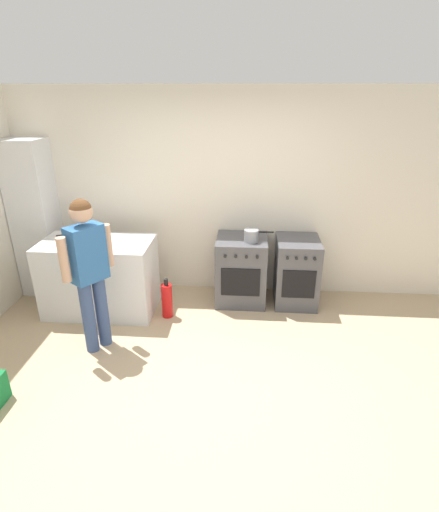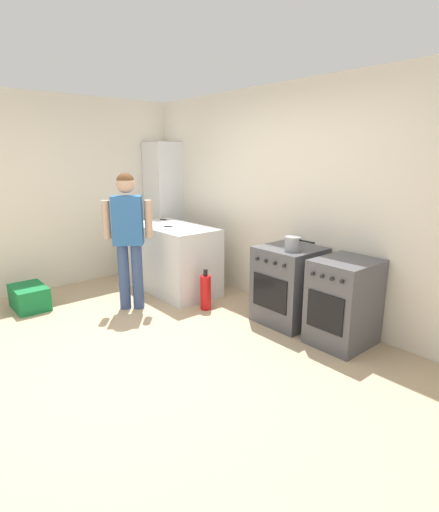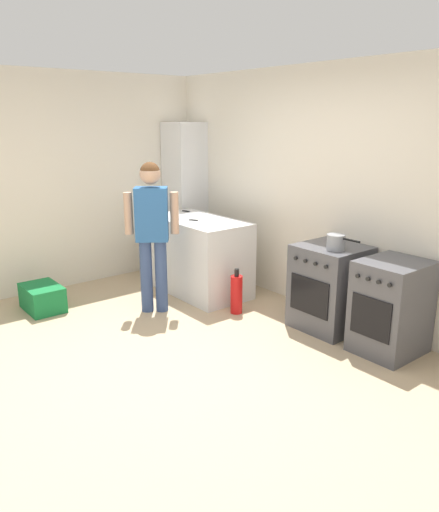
# 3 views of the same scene
# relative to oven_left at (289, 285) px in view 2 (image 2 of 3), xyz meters

# --- Properties ---
(ground_plane) EXTENTS (8.00, 8.00, 0.00)m
(ground_plane) POSITION_rel_oven_left_xyz_m (-0.35, -1.58, -0.43)
(ground_plane) COLOR tan
(back_wall) EXTENTS (6.00, 0.10, 2.60)m
(back_wall) POSITION_rel_oven_left_xyz_m (-0.35, 0.37, 0.87)
(back_wall) COLOR silver
(back_wall) RESTS_ON ground
(side_wall_left) EXTENTS (0.10, 3.10, 2.60)m
(side_wall_left) POSITION_rel_oven_left_xyz_m (-2.95, -1.18, 0.87)
(side_wall_left) COLOR silver
(side_wall_left) RESTS_ON ground
(counter_unit) EXTENTS (1.30, 0.70, 0.90)m
(counter_unit) POSITION_rel_oven_left_xyz_m (-1.70, -0.38, 0.02)
(counter_unit) COLOR silver
(counter_unit) RESTS_ON ground
(oven_left) EXTENTS (0.62, 0.62, 0.85)m
(oven_left) POSITION_rel_oven_left_xyz_m (0.00, 0.00, 0.00)
(oven_left) COLOR #4C4C51
(oven_left) RESTS_ON ground
(oven_right) EXTENTS (0.52, 0.62, 0.85)m
(oven_right) POSITION_rel_oven_left_xyz_m (0.69, -0.00, -0.00)
(oven_right) COLOR #4C4C51
(oven_right) RESTS_ON ground
(pot) EXTENTS (0.35, 0.17, 0.15)m
(pot) POSITION_rel_oven_left_xyz_m (0.11, -0.10, 0.50)
(pot) COLOR gray
(pot) RESTS_ON oven_left
(knife_utility) EXTENTS (0.23, 0.16, 0.01)m
(knife_utility) POSITION_rel_oven_left_xyz_m (-1.71, -0.50, 0.48)
(knife_utility) COLOR silver
(knife_utility) RESTS_ON counter_unit
(knife_bread) EXTENTS (0.34, 0.15, 0.01)m
(knife_bread) POSITION_rel_oven_left_xyz_m (-2.09, -0.17, 0.48)
(knife_bread) COLOR silver
(knife_bread) RESTS_ON counter_unit
(person) EXTENTS (0.37, 0.48, 1.62)m
(person) POSITION_rel_oven_left_xyz_m (-1.48, -1.14, 0.54)
(person) COLOR #384C7A
(person) RESTS_ON ground
(fire_extinguisher) EXTENTS (0.13, 0.13, 0.50)m
(fire_extinguisher) POSITION_rel_oven_left_xyz_m (-0.87, -0.48, -0.21)
(fire_extinguisher) COLOR red
(fire_extinguisher) RESTS_ON ground
(recycling_crate_lower) EXTENTS (0.52, 0.36, 0.28)m
(recycling_crate_lower) POSITION_rel_oven_left_xyz_m (-2.27, -2.09, -0.29)
(recycling_crate_lower) COLOR #197238
(recycling_crate_lower) RESTS_ON ground
(larder_cabinet) EXTENTS (0.48, 0.44, 2.00)m
(larder_cabinet) POSITION_rel_oven_left_xyz_m (-2.65, 0.10, 0.57)
(larder_cabinet) COLOR silver
(larder_cabinet) RESTS_ON ground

